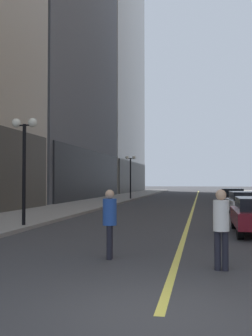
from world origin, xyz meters
name	(u,v)px	position (x,y,z in m)	size (l,w,h in m)	color
ground_plane	(196,200)	(0.00, 35.00, 0.00)	(200.00, 200.00, 0.00)	#38383A
sidewalk_left	(115,199)	(-8.25, 35.00, 0.07)	(4.50, 78.00, 0.15)	gray
lane_centre_stripe	(196,200)	(0.00, 35.00, 0.00)	(0.16, 70.00, 0.01)	#E5D64C
building_left_mid	(28,5)	(-17.78, 34.50, 20.98)	(14.77, 24.00, 42.11)	slate
car_white	(245,202)	(2.94, 17.37, 0.72)	(1.85, 4.83, 1.32)	silver
car_black	(232,196)	(2.92, 26.91, 0.72)	(1.88, 4.64, 1.32)	black
pedestrian_in_blue_hoodie	(110,218)	(-1.63, 3.95, 0.99)	(0.38, 0.38, 1.69)	black
pedestrian_in_white_shirt	(221,223)	(1.01, 3.15, 1.01)	(0.37, 0.37, 1.72)	black
street_lamp_left_near	(24,147)	(-6.40, 9.34, 3.26)	(1.06, 0.36, 4.43)	black
street_lamp_left_far	(131,167)	(-6.40, 33.79, 3.26)	(1.06, 0.36, 4.43)	black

